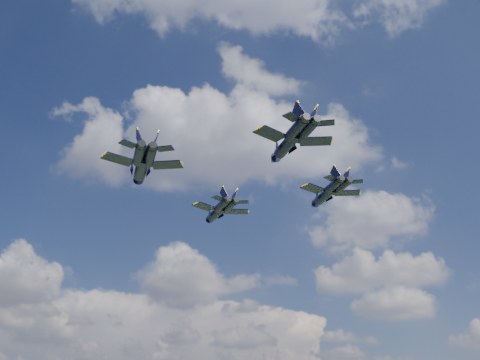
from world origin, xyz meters
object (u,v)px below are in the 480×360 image
at_px(jet_lead, 216,213).
at_px(jet_right, 325,195).
at_px(jet_slot, 287,145).
at_px(jet_left, 141,169).

distance_m(jet_lead, jet_right, 23.47).
relative_size(jet_lead, jet_slot, 0.99).
xyz_separation_m(jet_lead, jet_right, (21.78, -8.72, -0.69)).
relative_size(jet_left, jet_slot, 1.08).
height_order(jet_left, jet_right, jet_right).
height_order(jet_right, jet_slot, jet_right).
height_order(jet_lead, jet_right, jet_lead).
xyz_separation_m(jet_left, jet_slot, (23.62, -6.01, -0.24)).
distance_m(jet_lead, jet_left, 27.66).
bearing_deg(jet_right, jet_left, -173.41).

